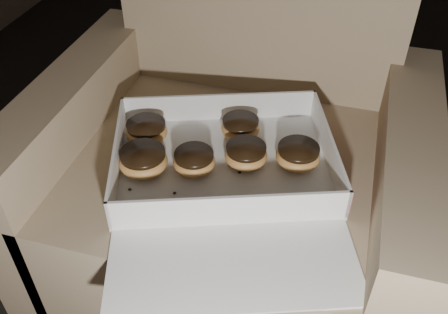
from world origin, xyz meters
The scene contains 13 objects.
armchair centered at (-0.58, -0.11, 0.28)m, with size 0.85×0.72×0.89m.
bakery_box centered at (-0.56, -0.25, 0.41)m, with size 0.59×0.64×0.07m.
donut_a centered at (-0.53, -0.19, 0.43)m, with size 0.09×0.09×0.04m.
donut_b centered at (-0.43, -0.17, 0.43)m, with size 0.09×0.09×0.05m.
donut_c centered at (-0.73, -0.27, 0.43)m, with size 0.10×0.10×0.05m.
donut_d centered at (-0.57, -0.10, 0.43)m, with size 0.09×0.09×0.04m.
donut_e centered at (-0.63, -0.24, 0.43)m, with size 0.09×0.09×0.04m.
donut_f centered at (-0.76, -0.17, 0.43)m, with size 0.09×0.09×0.05m.
crumb_a centered at (-0.44, -0.31, 0.41)m, with size 0.01×0.01×0.00m, color black.
crumb_b centered at (-0.43, -0.18, 0.41)m, with size 0.01×0.01×0.00m, color black.
crumb_c centered at (-0.65, -0.32, 0.41)m, with size 0.01×0.01×0.00m, color black.
crumb_d centered at (-0.54, -0.23, 0.41)m, with size 0.01×0.01×0.00m, color black.
crumb_e centered at (-0.74, -0.33, 0.41)m, with size 0.01×0.01×0.00m, color black.
Camera 1 is at (-0.36, -0.96, 1.10)m, focal length 40.00 mm.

